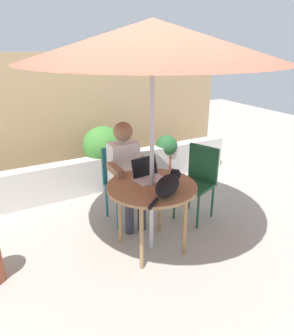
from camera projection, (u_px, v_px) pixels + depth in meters
ground_plane at (151, 247)px, 3.48m from camera, size 14.00×14.00×0.00m
fence_back at (80, 118)px, 4.98m from camera, size 5.06×0.08×1.95m
planter_wall_low at (97, 174)px, 4.71m from camera, size 4.55×0.20×0.52m
patio_table at (152, 192)px, 3.23m from camera, size 0.91×0.91×0.75m
patio_umbrella at (153, 40)px, 2.70m from camera, size 2.32×2.32×2.27m
chair_occupied at (121, 177)px, 3.89m from camera, size 0.40×0.40×0.91m
chair_empty at (199, 176)px, 3.92m from camera, size 0.52×0.52×0.91m
person_seated at (126, 169)px, 3.70m from camera, size 0.48×0.48×1.25m
laptop at (147, 173)px, 3.34m from camera, size 0.32×0.28×0.21m
cat at (168, 184)px, 3.02m from camera, size 0.55×0.42×0.17m
potted_plant_by_chair at (103, 151)px, 4.80m from camera, size 0.61×0.61×0.92m
potted_plant_corner at (167, 152)px, 5.21m from camera, size 0.35×0.35×0.68m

